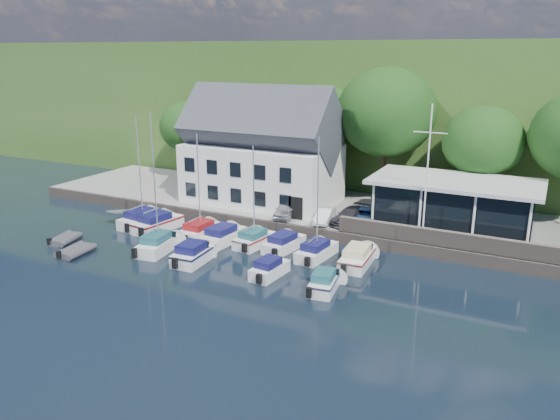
{
  "coord_description": "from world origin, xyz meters",
  "views": [
    {
      "loc": [
        17.71,
        -28.27,
        15.05
      ],
      "look_at": [
        -1.25,
        9.0,
        2.78
      ],
      "focal_mm": 35.0,
      "sensor_mm": 36.0,
      "label": 1
    }
  ],
  "objects_px": {
    "boat_r1_6": "(318,204)",
    "boat_r2_4": "(325,280)",
    "boat_r1_2": "(199,186)",
    "boat_r2_3": "(270,267)",
    "boat_r1_0": "(140,173)",
    "harbor_building": "(262,157)",
    "boat_r1_7": "(358,255)",
    "dinghy_0": "(65,238)",
    "dinghy_1": "(75,250)",
    "car_blue": "(365,216)",
    "car_white": "(325,216)",
    "boat_r2_1": "(155,193)",
    "boat_r1_4": "(254,194)",
    "boat_r2_2": "(193,252)",
    "club_pavilion": "(454,204)",
    "boat_r1_5": "(284,241)",
    "car_dgrey": "(350,216)",
    "boat_r1_1": "(154,176)",
    "boat_r1_3": "(223,234)",
    "flagpole": "(427,174)",
    "car_silver": "(285,210)"
  },
  "relations": [
    {
      "from": "harbor_building",
      "to": "boat_r1_6",
      "type": "relative_size",
      "value": 1.69
    },
    {
      "from": "boat_r1_0",
      "to": "boat_r2_1",
      "type": "xyz_separation_m",
      "value": [
        5.29,
        -4.41,
        -0.12
      ]
    },
    {
      "from": "boat_r1_5",
      "to": "boat_r1_6",
      "type": "relative_size",
      "value": 0.68
    },
    {
      "from": "harbor_building",
      "to": "car_dgrey",
      "type": "xyz_separation_m",
      "value": [
        10.07,
        -2.95,
        -3.7
      ]
    },
    {
      "from": "boat_r1_5",
      "to": "boat_r2_4",
      "type": "xyz_separation_m",
      "value": [
        5.71,
        -5.53,
        0.0
      ]
    },
    {
      "from": "car_silver",
      "to": "flagpole",
      "type": "distance_m",
      "value": 12.93
    },
    {
      "from": "boat_r1_2",
      "to": "boat_r2_1",
      "type": "height_order",
      "value": "boat_r2_1"
    },
    {
      "from": "car_white",
      "to": "boat_r1_6",
      "type": "bearing_deg",
      "value": -81.26
    },
    {
      "from": "club_pavilion",
      "to": "boat_r1_5",
      "type": "relative_size",
      "value": 2.29
    },
    {
      "from": "car_blue",
      "to": "boat_r2_2",
      "type": "bearing_deg",
      "value": -136.39
    },
    {
      "from": "boat_r1_2",
      "to": "boat_r2_3",
      "type": "bearing_deg",
      "value": -24.68
    },
    {
      "from": "dinghy_0",
      "to": "boat_r2_3",
      "type": "bearing_deg",
      "value": -9.78
    },
    {
      "from": "boat_r2_3",
      "to": "boat_r1_0",
      "type": "bearing_deg",
      "value": 167.51
    },
    {
      "from": "boat_r2_3",
      "to": "car_blue",
      "type": "bearing_deg",
      "value": 80.29
    },
    {
      "from": "dinghy_0",
      "to": "dinghy_1",
      "type": "distance_m",
      "value": 3.37
    },
    {
      "from": "boat_r1_3",
      "to": "dinghy_1",
      "type": "height_order",
      "value": "boat_r1_3"
    },
    {
      "from": "flagpole",
      "to": "boat_r1_7",
      "type": "bearing_deg",
      "value": -126.89
    },
    {
      "from": "boat_r1_6",
      "to": "boat_r1_7",
      "type": "height_order",
      "value": "boat_r1_6"
    },
    {
      "from": "harbor_building",
      "to": "boat_r1_5",
      "type": "relative_size",
      "value": 2.5
    },
    {
      "from": "club_pavilion",
      "to": "boat_r1_1",
      "type": "bearing_deg",
      "value": -159.08
    },
    {
      "from": "car_white",
      "to": "boat_r1_1",
      "type": "relative_size",
      "value": 0.37
    },
    {
      "from": "boat_r1_1",
      "to": "boat_r1_4",
      "type": "xyz_separation_m",
      "value": [
        9.53,
        0.29,
        -0.47
      ]
    },
    {
      "from": "car_dgrey",
      "to": "boat_r1_3",
      "type": "bearing_deg",
      "value": -133.5
    },
    {
      "from": "boat_r1_6",
      "to": "boat_r2_4",
      "type": "distance_m",
      "value": 6.78
    },
    {
      "from": "dinghy_0",
      "to": "dinghy_1",
      "type": "xyz_separation_m",
      "value": [
        2.92,
        -1.69,
        0.02
      ]
    },
    {
      "from": "boat_r1_0",
      "to": "harbor_building",
      "type": "bearing_deg",
      "value": 60.5
    },
    {
      "from": "flagpole",
      "to": "boat_r2_4",
      "type": "bearing_deg",
      "value": -112.01
    },
    {
      "from": "club_pavilion",
      "to": "boat_r2_1",
      "type": "bearing_deg",
      "value": -146.63
    },
    {
      "from": "boat_r1_1",
      "to": "dinghy_0",
      "type": "distance_m",
      "value": 8.74
    },
    {
      "from": "dinghy_0",
      "to": "boat_r2_4",
      "type": "bearing_deg",
      "value": -11.61
    },
    {
      "from": "club_pavilion",
      "to": "car_silver",
      "type": "distance_m",
      "value": 14.07
    },
    {
      "from": "car_blue",
      "to": "boat_r2_4",
      "type": "relative_size",
      "value": 0.84
    },
    {
      "from": "boat_r1_6",
      "to": "boat_r1_5",
      "type": "bearing_deg",
      "value": 177.47
    },
    {
      "from": "car_white",
      "to": "car_blue",
      "type": "bearing_deg",
      "value": 12.25
    },
    {
      "from": "car_silver",
      "to": "boat_r2_2",
      "type": "bearing_deg",
      "value": -115.5
    },
    {
      "from": "boat_r1_3",
      "to": "dinghy_1",
      "type": "distance_m",
      "value": 11.39
    },
    {
      "from": "dinghy_0",
      "to": "harbor_building",
      "type": "bearing_deg",
      "value": 42.89
    },
    {
      "from": "harbor_building",
      "to": "dinghy_1",
      "type": "relative_size",
      "value": 4.59
    },
    {
      "from": "car_blue",
      "to": "car_dgrey",
      "type": "bearing_deg",
      "value": -167.23
    },
    {
      "from": "car_white",
      "to": "boat_r1_6",
      "type": "xyz_separation_m",
      "value": [
        1.68,
        -5.56,
        2.67
      ]
    },
    {
      "from": "car_blue",
      "to": "dinghy_1",
      "type": "xyz_separation_m",
      "value": [
        -18.22,
        -14.44,
        -1.33
      ]
    },
    {
      "from": "boat_r1_1",
      "to": "boat_r2_4",
      "type": "bearing_deg",
      "value": -7.26
    },
    {
      "from": "car_dgrey",
      "to": "dinghy_0",
      "type": "relative_size",
      "value": 1.53
    },
    {
      "from": "boat_r1_1",
      "to": "boat_r1_7",
      "type": "height_order",
      "value": "boat_r1_1"
    },
    {
      "from": "car_silver",
      "to": "boat_r2_4",
      "type": "bearing_deg",
      "value": -64.99
    },
    {
      "from": "car_blue",
      "to": "boat_r1_4",
      "type": "relative_size",
      "value": 0.47
    },
    {
      "from": "car_white",
      "to": "boat_r2_4",
      "type": "bearing_deg",
      "value": -75.47
    },
    {
      "from": "boat_r2_2",
      "to": "dinghy_1",
      "type": "bearing_deg",
      "value": -167.28
    },
    {
      "from": "flagpole",
      "to": "boat_r1_2",
      "type": "distance_m",
      "value": 18.01
    },
    {
      "from": "dinghy_0",
      "to": "boat_r1_6",
      "type": "bearing_deg",
      "value": 2.99
    }
  ]
}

